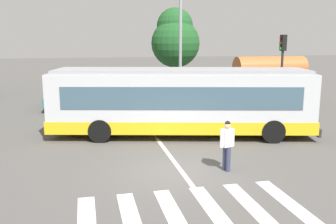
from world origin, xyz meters
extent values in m
plane|color=#514F4C|center=(0.00, 0.00, 0.00)|extent=(160.00, 160.00, 0.00)
cylinder|color=black|center=(5.39, 4.85, 0.50)|extent=(1.04, 0.53, 1.00)
cylinder|color=black|center=(4.84, 2.57, 0.50)|extent=(1.04, 0.53, 1.00)
cylinder|color=black|center=(-1.81, 6.58, 0.50)|extent=(1.04, 0.53, 1.00)
cylinder|color=black|center=(-2.35, 4.30, 0.50)|extent=(1.04, 0.53, 1.00)
cube|color=silver|center=(1.29, 4.63, 1.62)|extent=(11.84, 5.18, 2.55)
cube|color=gold|center=(1.29, 4.63, 0.62)|extent=(11.96, 5.23, 0.55)
cube|color=#3D5666|center=(1.29, 4.63, 1.93)|extent=(10.50, 4.91, 0.96)
cube|color=#3D5666|center=(6.92, 3.28, 1.83)|extent=(0.56, 2.19, 1.63)
cube|color=black|center=(6.92, 3.28, 2.72)|extent=(0.51, 1.90, 0.28)
cube|color=#99999E|center=(1.29, 4.63, 2.98)|extent=(11.34, 4.88, 0.16)
cube|color=#28282B|center=(7.03, 3.25, 0.43)|extent=(0.71, 2.51, 0.36)
cylinder|color=#333856|center=(1.60, -0.15, 0.42)|extent=(0.16, 0.16, 0.85)
cylinder|color=#333856|center=(1.65, -0.30, 0.42)|extent=(0.16, 0.16, 0.85)
cube|color=white|center=(1.63, -0.22, 1.15)|extent=(0.46, 0.37, 0.60)
cylinder|color=white|center=(1.40, -0.30, 1.12)|extent=(0.10, 0.10, 0.55)
cylinder|color=white|center=(1.86, -0.15, 1.12)|extent=(0.10, 0.10, 0.55)
sphere|color=tan|center=(1.63, -0.22, 1.56)|extent=(0.22, 0.22, 0.22)
sphere|color=black|center=(1.63, -0.22, 1.63)|extent=(0.19, 0.19, 0.19)
cylinder|color=black|center=(-5.11, 14.80, 0.32)|extent=(0.23, 0.65, 0.64)
cylinder|color=black|center=(-3.44, 14.71, 0.32)|extent=(0.23, 0.65, 0.64)
cylinder|color=black|center=(-5.26, 12.01, 0.32)|extent=(0.23, 0.65, 0.64)
cylinder|color=black|center=(-3.59, 11.92, 0.32)|extent=(0.23, 0.65, 0.64)
cube|color=#196B70|center=(-4.35, 13.36, 0.64)|extent=(2.06, 4.59, 0.52)
cube|color=#3D5666|center=(-4.35, 13.27, 1.12)|extent=(1.71, 2.24, 0.44)
cube|color=#196B70|center=(-4.35, 13.27, 1.30)|extent=(1.63, 2.06, 0.09)
cylinder|color=black|center=(-2.46, 14.28, 0.32)|extent=(0.21, 0.64, 0.64)
cylinder|color=black|center=(-0.79, 14.30, 0.32)|extent=(0.21, 0.64, 0.64)
cylinder|color=black|center=(-2.44, 11.49, 0.32)|extent=(0.21, 0.64, 0.64)
cylinder|color=black|center=(-0.76, 11.51, 0.32)|extent=(0.21, 0.64, 0.64)
cube|color=#234293|center=(-1.61, 12.89, 0.64)|extent=(1.86, 4.52, 0.52)
cube|color=#3D5666|center=(-1.61, 12.80, 1.12)|extent=(1.62, 2.17, 0.44)
cube|color=#234293|center=(-1.61, 12.80, 1.30)|extent=(1.55, 1.99, 0.09)
cylinder|color=black|center=(0.32, 14.85, 0.32)|extent=(0.21, 0.64, 0.64)
cylinder|color=black|center=(1.99, 14.81, 0.32)|extent=(0.21, 0.64, 0.64)
cylinder|color=black|center=(0.25, 12.06, 0.32)|extent=(0.21, 0.64, 0.64)
cylinder|color=black|center=(1.93, 12.02, 0.32)|extent=(0.21, 0.64, 0.64)
cube|color=#38383D|center=(1.12, 13.44, 0.64)|extent=(1.92, 4.54, 0.52)
cube|color=#3D5666|center=(1.12, 13.35, 1.12)|extent=(1.65, 2.20, 0.44)
cube|color=#38383D|center=(1.12, 13.35, 1.30)|extent=(1.57, 2.01, 0.09)
cylinder|color=black|center=(3.00, 14.76, 0.32)|extent=(0.22, 0.65, 0.64)
cylinder|color=black|center=(4.67, 14.70, 0.32)|extent=(0.22, 0.65, 0.64)
cylinder|color=black|center=(2.91, 11.97, 0.32)|extent=(0.22, 0.65, 0.64)
cylinder|color=black|center=(4.58, 11.92, 0.32)|extent=(0.22, 0.65, 0.64)
cube|color=black|center=(3.79, 13.34, 0.64)|extent=(1.97, 4.56, 0.52)
cube|color=#3D5666|center=(3.79, 13.25, 1.12)|extent=(1.67, 2.21, 0.44)
cube|color=black|center=(3.79, 13.25, 1.30)|extent=(1.59, 2.03, 0.09)
cylinder|color=#28282B|center=(8.17, 7.98, 1.85)|extent=(0.14, 0.14, 3.71)
cube|color=black|center=(8.17, 7.98, 4.16)|extent=(0.28, 0.32, 0.90)
cylinder|color=#410907|center=(8.00, 7.98, 4.43)|extent=(0.04, 0.20, 0.20)
cylinder|color=#463707|center=(8.00, 7.98, 4.13)|extent=(0.04, 0.20, 0.20)
cylinder|color=green|center=(8.00, 7.98, 3.83)|extent=(0.04, 0.20, 0.20)
cylinder|color=#28282B|center=(6.87, 11.31, 1.15)|extent=(0.12, 0.12, 2.30)
cylinder|color=#28282B|center=(11.54, 11.31, 1.15)|extent=(0.12, 0.12, 2.30)
cube|color=slate|center=(9.20, 12.01, 1.26)|extent=(4.49, 0.04, 1.93)
cylinder|color=#BC602D|center=(9.20, 11.31, 2.48)|extent=(4.77, 1.54, 1.54)
cube|color=#4C3823|center=(9.20, 11.31, 0.45)|extent=(3.74, 0.36, 0.08)
cylinder|color=#939399|center=(3.33, 12.49, 5.14)|extent=(0.20, 0.20, 10.28)
cylinder|color=brown|center=(4.88, 20.09, 1.28)|extent=(0.36, 0.36, 2.56)
sphere|color=#1E5123|center=(4.88, 20.09, 4.01)|extent=(4.16, 4.16, 4.16)
sphere|color=#1E5123|center=(4.90, 20.39, 5.47)|extent=(3.12, 3.12, 3.12)
cube|color=silver|center=(-3.02, -3.00, 0.00)|extent=(0.45, 3.18, 0.01)
cube|color=silver|center=(-1.95, -3.00, 0.00)|extent=(0.45, 3.18, 0.01)
cube|color=silver|center=(-0.87, -3.00, 0.00)|extent=(0.45, 3.18, 0.01)
cube|color=silver|center=(0.20, -3.00, 0.00)|extent=(0.45, 3.18, 0.01)
cube|color=silver|center=(1.27, -3.00, 0.00)|extent=(0.45, 3.18, 0.01)
cube|color=silver|center=(2.34, -3.00, 0.00)|extent=(0.45, 3.18, 0.01)
cube|color=silver|center=(0.13, 2.00, 0.00)|extent=(0.16, 24.00, 0.01)
camera|label=1|loc=(-2.94, -11.45, 4.37)|focal=39.81mm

